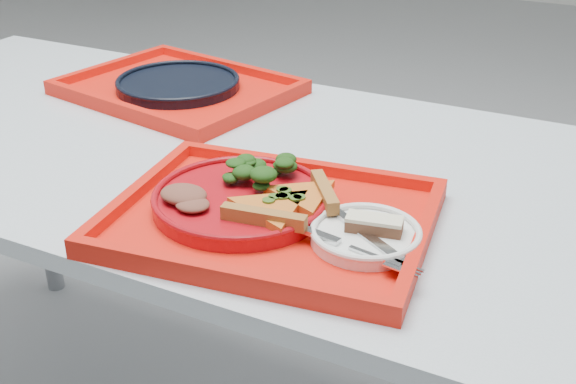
# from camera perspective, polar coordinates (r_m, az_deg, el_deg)

# --- Properties ---
(table) EXTENTS (1.60, 0.80, 0.75)m
(table) POSITION_cam_1_polar(r_m,az_deg,el_deg) (1.37, -8.79, 1.29)
(table) COLOR #ACB6C1
(table) RESTS_ON ground
(tray_main) EXTENTS (0.49, 0.40, 0.01)m
(tray_main) POSITION_cam_1_polar(r_m,az_deg,el_deg) (1.04, -1.36, -2.36)
(tray_main) COLOR red
(tray_main) RESTS_ON table
(tray_far) EXTENTS (0.51, 0.43, 0.01)m
(tray_far) POSITION_cam_1_polar(r_m,az_deg,el_deg) (1.57, -8.64, 7.89)
(tray_far) COLOR red
(tray_far) RESTS_ON table
(dinner_plate) EXTENTS (0.26, 0.26, 0.02)m
(dinner_plate) POSITION_cam_1_polar(r_m,az_deg,el_deg) (1.06, -3.73, -0.76)
(dinner_plate) COLOR #A30A12
(dinner_plate) RESTS_ON tray_main
(side_plate) EXTENTS (0.15, 0.15, 0.01)m
(side_plate) POSITION_cam_1_polar(r_m,az_deg,el_deg) (0.98, 6.15, -3.57)
(side_plate) COLOR white
(side_plate) RESTS_ON tray_main
(navy_plate) EXTENTS (0.26, 0.26, 0.02)m
(navy_plate) POSITION_cam_1_polar(r_m,az_deg,el_deg) (1.57, -8.68, 8.37)
(navy_plate) COLOR black
(navy_plate) RESTS_ON tray_far
(pizza_slice_a) EXTENTS (0.14, 0.15, 0.02)m
(pizza_slice_a) POSITION_cam_1_polar(r_m,az_deg,el_deg) (1.01, -1.26, -1.10)
(pizza_slice_a) COLOR orange
(pizza_slice_a) RESTS_ON dinner_plate
(pizza_slice_b) EXTENTS (0.17, 0.16, 0.02)m
(pizza_slice_b) POSITION_cam_1_polar(r_m,az_deg,el_deg) (1.04, 1.24, -0.12)
(pizza_slice_b) COLOR orange
(pizza_slice_b) RESTS_ON dinner_plate
(salad_heap) EXTENTS (0.10, 0.09, 0.05)m
(salad_heap) POSITION_cam_1_polar(r_m,az_deg,el_deg) (1.10, -2.70, 2.23)
(salad_heap) COLOR black
(salad_heap) RESTS_ON dinner_plate
(meat_portion) EXTENTS (0.07, 0.06, 0.02)m
(meat_portion) POSITION_cam_1_polar(r_m,az_deg,el_deg) (1.05, -8.25, -0.19)
(meat_portion) COLOR brown
(meat_portion) RESTS_ON dinner_plate
(dessert_bar) EXTENTS (0.08, 0.04, 0.02)m
(dessert_bar) POSITION_cam_1_polar(r_m,az_deg,el_deg) (0.98, 6.83, -2.54)
(dessert_bar) COLOR #512B1B
(dessert_bar) RESTS_ON side_plate
(knife) EXTENTS (0.17, 0.11, 0.01)m
(knife) POSITION_cam_1_polar(r_m,az_deg,el_deg) (0.97, 6.20, -3.29)
(knife) COLOR silver
(knife) RESTS_ON side_plate
(fork) EXTENTS (0.19, 0.05, 0.01)m
(fork) POSITION_cam_1_polar(r_m,az_deg,el_deg) (0.94, 4.81, -4.27)
(fork) COLOR silver
(fork) RESTS_ON side_plate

